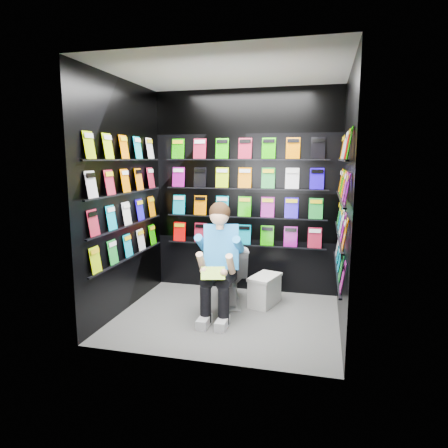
# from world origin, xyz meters

# --- Properties ---
(floor) EXTENTS (2.40, 2.40, 0.00)m
(floor) POSITION_xyz_m (0.00, 0.00, 0.00)
(floor) COLOR #60605E
(floor) RESTS_ON ground
(ceiling) EXTENTS (2.40, 2.40, 0.00)m
(ceiling) POSITION_xyz_m (0.00, 0.00, 2.60)
(ceiling) COLOR white
(ceiling) RESTS_ON floor
(wall_back) EXTENTS (2.40, 0.04, 2.60)m
(wall_back) POSITION_xyz_m (0.00, 1.00, 1.30)
(wall_back) COLOR black
(wall_back) RESTS_ON floor
(wall_front) EXTENTS (2.40, 0.04, 2.60)m
(wall_front) POSITION_xyz_m (0.00, -1.00, 1.30)
(wall_front) COLOR black
(wall_front) RESTS_ON floor
(wall_left) EXTENTS (0.04, 2.00, 2.60)m
(wall_left) POSITION_xyz_m (-1.20, 0.00, 1.30)
(wall_left) COLOR black
(wall_left) RESTS_ON floor
(wall_right) EXTENTS (0.04, 2.00, 2.60)m
(wall_right) POSITION_xyz_m (1.20, 0.00, 1.30)
(wall_right) COLOR black
(wall_right) RESTS_ON floor
(comics_back) EXTENTS (2.10, 0.06, 1.37)m
(comics_back) POSITION_xyz_m (0.00, 0.97, 1.31)
(comics_back) COLOR #F60605
(comics_back) RESTS_ON wall_back
(comics_left) EXTENTS (0.06, 1.70, 1.37)m
(comics_left) POSITION_xyz_m (-1.17, 0.00, 1.31)
(comics_left) COLOR #F60605
(comics_left) RESTS_ON wall_left
(comics_right) EXTENTS (0.06, 1.70, 1.37)m
(comics_right) POSITION_xyz_m (1.17, 0.00, 1.31)
(comics_right) COLOR #F60605
(comics_right) RESTS_ON wall_right
(toilet) EXTENTS (0.60, 0.83, 0.73)m
(toilet) POSITION_xyz_m (-0.08, 0.45, 0.37)
(toilet) COLOR white
(toilet) RESTS_ON floor
(longbox) EXTENTS (0.36, 0.49, 0.33)m
(longbox) POSITION_xyz_m (0.35, 0.48, 0.16)
(longbox) COLOR silver
(longbox) RESTS_ON floor
(longbox_lid) EXTENTS (0.39, 0.52, 0.03)m
(longbox_lid) POSITION_xyz_m (0.35, 0.48, 0.35)
(longbox_lid) COLOR silver
(longbox_lid) RESTS_ON longbox
(reader) EXTENTS (0.69, 0.85, 1.37)m
(reader) POSITION_xyz_m (-0.08, 0.07, 0.76)
(reader) COLOR #277ECD
(reader) RESTS_ON toilet
(held_comic) EXTENTS (0.27, 0.20, 0.10)m
(held_comic) POSITION_xyz_m (-0.08, -0.28, 0.58)
(held_comic) COLOR green
(held_comic) RESTS_ON reader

